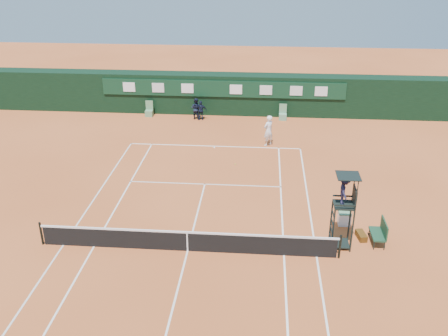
# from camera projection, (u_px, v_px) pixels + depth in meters

# --- Properties ---
(ground) EXTENTS (90.00, 90.00, 0.00)m
(ground) POSITION_uv_depth(u_px,v_px,m) (188.00, 251.00, 21.40)
(ground) COLOR #C9612F
(ground) RESTS_ON ground
(court_lines) EXTENTS (11.05, 23.85, 0.01)m
(court_lines) POSITION_uv_depth(u_px,v_px,m) (188.00, 251.00, 21.39)
(court_lines) COLOR white
(court_lines) RESTS_ON ground
(tennis_net) EXTENTS (12.90, 0.10, 1.10)m
(tennis_net) POSITION_uv_depth(u_px,v_px,m) (187.00, 241.00, 21.18)
(tennis_net) COLOR black
(tennis_net) RESTS_ON ground
(back_wall) EXTENTS (40.00, 1.65, 3.00)m
(back_wall) POSITION_uv_depth(u_px,v_px,m) (223.00, 94.00, 37.72)
(back_wall) COLOR black
(back_wall) RESTS_ON ground
(linesman_chair_left) EXTENTS (0.55, 0.50, 1.15)m
(linesman_chair_left) POSITION_uv_depth(u_px,v_px,m) (149.00, 112.00, 37.49)
(linesman_chair_left) COLOR #5D8E62
(linesman_chair_left) RESTS_ON ground
(linesman_chair_right) EXTENTS (0.55, 0.50, 1.15)m
(linesman_chair_right) POSITION_uv_depth(u_px,v_px,m) (283.00, 115.00, 36.76)
(linesman_chair_right) COLOR #629671
(linesman_chair_right) RESTS_ON ground
(umpire_chair) EXTENTS (0.96, 0.95, 3.42)m
(umpire_chair) POSITION_uv_depth(u_px,v_px,m) (345.00, 196.00, 20.70)
(umpire_chair) COLOR black
(umpire_chair) RESTS_ON ground
(player_bench) EXTENTS (0.55, 1.20, 1.10)m
(player_bench) POSITION_uv_depth(u_px,v_px,m) (380.00, 231.00, 21.70)
(player_bench) COLOR #193E28
(player_bench) RESTS_ON ground
(tennis_bag) EXTENTS (0.45, 0.80, 0.28)m
(tennis_bag) POSITION_uv_depth(u_px,v_px,m) (361.00, 236.00, 22.23)
(tennis_bag) COLOR black
(tennis_bag) RESTS_ON ground
(cooler) EXTENTS (0.57, 0.57, 0.65)m
(cooler) POSITION_uv_depth(u_px,v_px,m) (344.00, 218.00, 23.27)
(cooler) COLOR white
(cooler) RESTS_ON ground
(tennis_ball) EXTENTS (0.07, 0.07, 0.07)m
(tennis_ball) POSITION_uv_depth(u_px,v_px,m) (235.00, 164.00, 29.51)
(tennis_ball) COLOR #B4D531
(tennis_ball) RESTS_ON ground
(player) EXTENTS (0.86, 0.86, 2.02)m
(player) POSITION_uv_depth(u_px,v_px,m) (268.00, 131.00, 31.88)
(player) COLOR white
(player) RESTS_ON ground
(ball_kid_left) EXTENTS (0.92, 0.81, 1.58)m
(ball_kid_left) POSITION_uv_depth(u_px,v_px,m) (196.00, 109.00, 36.70)
(ball_kid_left) COLOR black
(ball_kid_left) RESTS_ON ground
(ball_kid_right) EXTENTS (0.86, 0.40, 1.44)m
(ball_kid_right) POSITION_uv_depth(u_px,v_px,m) (201.00, 111.00, 36.53)
(ball_kid_right) COLOR black
(ball_kid_right) RESTS_ON ground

